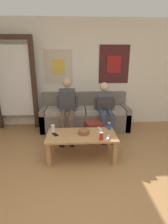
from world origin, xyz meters
TOP-DOWN VIEW (x-y plane):
  - ground_plane at (0.00, 0.00)m, footprint 18.00×18.00m
  - wall_back at (0.00, 2.95)m, footprint 10.00×0.07m
  - door_frame at (-1.54, 2.73)m, footprint 1.00×0.10m
  - couch at (0.10, 2.60)m, footprint 2.07×0.70m
  - coffee_table at (-0.03, 1.27)m, footprint 1.17×0.60m
  - person_seated_adult at (-0.30, 2.20)m, footprint 0.47×0.88m
  - person_seated_teen at (0.53, 2.22)m, footprint 0.47×0.88m
  - backpack at (0.25, 1.88)m, footprint 0.38×0.37m
  - ceramic_bowl at (0.01, 1.29)m, footprint 0.19×0.19m
  - pillar_candle at (-0.53, 1.46)m, footprint 0.06×0.06m
  - drink_can_blue at (0.47, 1.47)m, footprint 0.07×0.07m
  - drink_can_red at (0.27, 1.06)m, footprint 0.07×0.07m
  - game_controller_near_left at (0.30, 1.46)m, footprint 0.07×0.15m
  - game_controller_near_right at (0.39, 1.09)m, footprint 0.08×0.15m
  - cell_phone at (-0.48, 1.28)m, footprint 0.13×0.15m

SIDE VIEW (x-z plane):
  - ground_plane at x=0.00m, z-range 0.00..0.00m
  - backpack at x=0.25m, z-range -0.01..0.41m
  - couch at x=0.10m, z-range -0.13..0.73m
  - coffee_table at x=-0.03m, z-range 0.14..0.57m
  - cell_phone at x=-0.48m, z-range 0.43..0.44m
  - game_controller_near_left at x=0.30m, z-range 0.43..0.46m
  - game_controller_near_right at x=0.39m, z-range 0.43..0.46m
  - ceramic_bowl at x=0.01m, z-range 0.44..0.51m
  - pillar_candle at x=-0.53m, z-range 0.43..0.54m
  - drink_can_blue at x=0.47m, z-range 0.43..0.56m
  - drink_can_red at x=0.27m, z-range 0.43..0.56m
  - person_seated_teen at x=0.53m, z-range 0.06..1.21m
  - person_seated_adult at x=-0.30m, z-range 0.06..1.31m
  - door_frame at x=-1.54m, z-range 0.12..2.27m
  - wall_back at x=0.00m, z-range 0.00..2.55m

